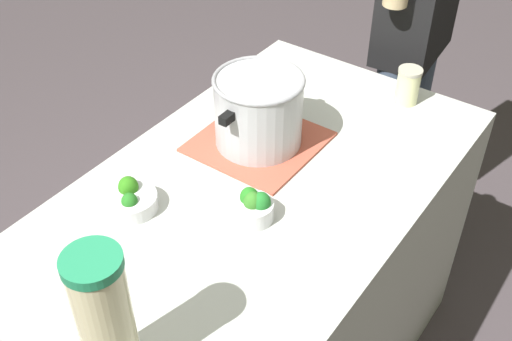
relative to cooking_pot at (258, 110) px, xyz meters
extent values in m
cube|color=beige|center=(-0.15, -0.10, -0.56)|extent=(1.38, 0.79, 0.88)
cube|color=#BD5642|center=(0.00, 0.00, -0.11)|extent=(0.33, 0.32, 0.01)
cylinder|color=#B7B7BC|center=(0.00, 0.00, -0.01)|extent=(0.24, 0.24, 0.20)
torus|color=#99999E|center=(0.00, 0.00, 0.09)|extent=(0.25, 0.25, 0.01)
cube|color=black|center=(-0.14, 0.00, 0.05)|extent=(0.04, 0.02, 0.02)
cube|color=black|center=(0.14, 0.00, 0.05)|extent=(0.04, 0.02, 0.02)
cylinder|color=beige|center=(-0.75, -0.20, 0.04)|extent=(0.10, 0.10, 0.30)
cylinder|color=#228858|center=(-0.75, -0.20, 0.20)|extent=(0.11, 0.11, 0.02)
ellipsoid|color=yellow|center=(-0.74, -0.20, 0.10)|extent=(0.04, 0.04, 0.01)
cylinder|color=beige|center=(0.43, -0.25, -0.06)|extent=(0.07, 0.07, 0.10)
cylinder|color=#B2AD99|center=(0.43, -0.25, 0.00)|extent=(0.07, 0.07, 0.01)
cylinder|color=silver|center=(-0.40, 0.10, -0.09)|extent=(0.13, 0.13, 0.04)
ellipsoid|color=#32801A|center=(-0.39, 0.12, -0.07)|extent=(0.05, 0.05, 0.06)
ellipsoid|color=#277623|center=(-0.42, 0.09, -0.07)|extent=(0.04, 0.04, 0.05)
cylinder|color=silver|center=(-0.26, -0.17, -0.09)|extent=(0.10, 0.10, 0.05)
ellipsoid|color=#267D21|center=(-0.25, -0.15, -0.06)|extent=(0.05, 0.05, 0.05)
ellipsoid|color=#227A2A|center=(-0.25, -0.18, -0.06)|extent=(0.05, 0.05, 0.05)
ellipsoid|color=#377D27|center=(-0.26, -0.17, -0.06)|extent=(0.05, 0.05, 0.05)
cylinder|color=#425066|center=(0.75, -0.08, -0.59)|extent=(0.14, 0.14, 0.81)
cylinder|color=#425066|center=(0.95, -0.08, -0.59)|extent=(0.14, 0.14, 0.81)
camera|label=1|loc=(-1.17, -0.83, 0.97)|focal=44.63mm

